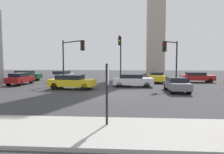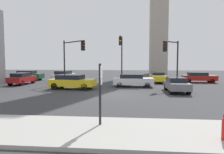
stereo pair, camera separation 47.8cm
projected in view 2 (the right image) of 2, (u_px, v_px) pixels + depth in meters
name	position (u px, v px, depth m)	size (l,w,h in m)	color
ground_plane	(116.00, 94.00, 17.51)	(96.13, 96.13, 0.00)	#38383A
sidewalk_corner	(97.00, 131.00, 8.09)	(34.61, 3.56, 0.15)	#A8A59E
direction_sign	(100.00, 88.00, 8.60)	(0.14, 0.59, 2.55)	black
traffic_light_0	(171.00, 54.00, 22.06)	(1.95, 1.89, 5.00)	black
traffic_light_1	(121.00, 50.00, 25.49)	(0.33, 3.28, 5.94)	black
traffic_light_2	(73.00, 53.00, 23.52)	(3.22, 2.81, 5.27)	black
car_0	(199.00, 77.00, 27.34)	(4.36, 2.09, 1.34)	maroon
car_1	(133.00, 80.00, 22.74)	(4.36, 2.06, 1.38)	silver
car_2	(157.00, 77.00, 27.42)	(1.78, 4.18, 1.35)	yellow
car_3	(176.00, 84.00, 18.85)	(1.74, 4.02, 1.33)	slate
car_4	(22.00, 78.00, 24.96)	(1.72, 4.03, 1.41)	maroon
car_5	(64.00, 76.00, 28.90)	(2.12, 4.54, 1.48)	silver
car_7	(72.00, 81.00, 20.83)	(4.66, 2.40, 1.45)	yellow
car_8	(28.00, 75.00, 30.31)	(4.27, 1.85, 1.43)	#19472D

